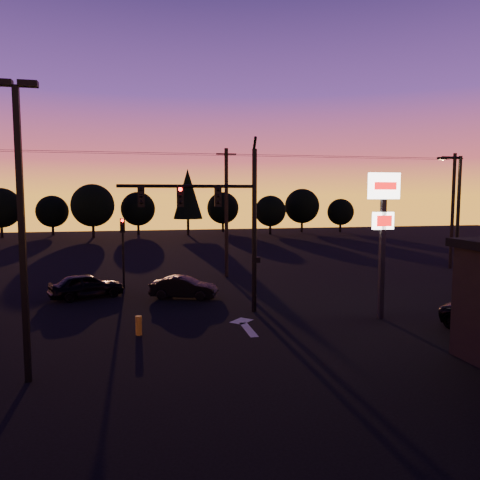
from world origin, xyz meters
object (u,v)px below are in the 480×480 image
object	(u,v)px
traffic_signal_mast	(222,213)
car_left	(87,286)
streetlight	(456,219)
car_mid	(184,287)
secondary_signal	(123,242)
parking_lot_light	(21,212)
bollard	(139,325)
pylon_sign	(383,214)

from	to	relation	value
traffic_signal_mast	car_left	bearing A→B (deg)	143.45
streetlight	car_left	bearing A→B (deg)	170.25
traffic_signal_mast	car_mid	bearing A→B (deg)	111.94
traffic_signal_mast	car_mid	world-z (taller)	traffic_signal_mast
secondary_signal	car_left	world-z (taller)	secondary_signal
secondary_signal	parking_lot_light	size ratio (longest dim) A/B	0.48
parking_lot_light	bollard	bearing A→B (deg)	51.51
traffic_signal_mast	car_left	world-z (taller)	traffic_signal_mast
pylon_sign	car_left	size ratio (longest dim) A/B	1.67
pylon_sign	car_mid	distance (m)	11.49
car_mid	bollard	bearing A→B (deg)	179.16
pylon_sign	car_mid	size ratio (longest dim) A/B	1.82
secondary_signal	bollard	size ratio (longest dim) A/B	5.46
traffic_signal_mast	car_mid	xyz separation A→B (m)	(-1.52, 3.77, -4.32)
parking_lot_light	car_mid	size ratio (longest dim) A/B	2.45
streetlight	car_mid	world-z (taller)	streetlight
parking_lot_light	traffic_signal_mast	bearing A→B (deg)	43.37
traffic_signal_mast	secondary_signal	size ratio (longest dim) A/B	1.97
bollard	pylon_sign	bearing A→B (deg)	1.30
streetlight	bollard	distance (m)	18.96
bollard	car_left	xyz separation A→B (m)	(-2.85, 7.85, 0.29)
pylon_sign	car_mid	bearing A→B (deg)	143.97
secondary_signal	bollard	world-z (taller)	secondary_signal
secondary_signal	car_mid	world-z (taller)	secondary_signal
streetlight	car_mid	size ratio (longest dim) A/B	2.15
parking_lot_light	streetlight	distance (m)	23.05
car_left	secondary_signal	bearing A→B (deg)	-59.69
traffic_signal_mast	bollard	xyz separation A→B (m)	(-4.03, -2.75, -4.54)
pylon_sign	car_left	world-z (taller)	pylon_sign
pylon_sign	bollard	xyz separation A→B (m)	(-11.13, -0.25, -4.52)
pylon_sign	parking_lot_light	bearing A→B (deg)	-162.77
car_left	pylon_sign	bearing A→B (deg)	-138.71
secondary_signal	pylon_sign	xyz separation A→B (m)	(12.00, -9.99, 2.05)
parking_lot_light	car_mid	distance (m)	13.12
traffic_signal_mast	secondary_signal	world-z (taller)	traffic_signal_mast
secondary_signal	streetlight	world-z (taller)	streetlight
secondary_signal	streetlight	distance (m)	19.89
car_left	car_mid	world-z (taller)	car_left
parking_lot_light	streetlight	bearing A→B (deg)	21.65
car_left	car_mid	bearing A→B (deg)	-124.09
streetlight	car_left	world-z (taller)	streetlight
secondary_signal	parking_lot_light	bearing A→B (deg)	-99.79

